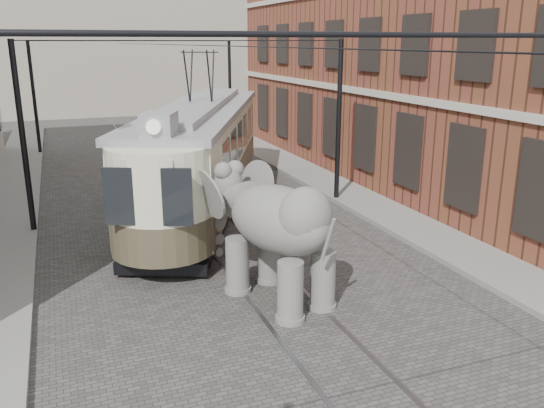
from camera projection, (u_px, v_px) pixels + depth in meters
name	position (u px, v px, depth m)	size (l,w,h in m)	color
ground	(262.00, 279.00, 14.57)	(120.00, 120.00, 0.00)	#474442
tram_rails	(262.00, 279.00, 14.57)	(1.54, 80.00, 0.02)	slate
sidewalk_right	(453.00, 248.00, 16.60)	(2.00, 60.00, 0.15)	slate
brick_building	(427.00, 40.00, 24.75)	(8.00, 26.00, 12.00)	brown
distant_block	(104.00, 29.00, 48.55)	(28.00, 10.00, 14.00)	#A09784
catenary	(203.00, 136.00, 18.16)	(11.00, 30.20, 6.00)	black
tram	(202.00, 130.00, 20.50)	(2.92, 14.15, 5.61)	beige
elephant	(279.00, 238.00, 13.02)	(2.77, 5.03, 3.08)	#615E5A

